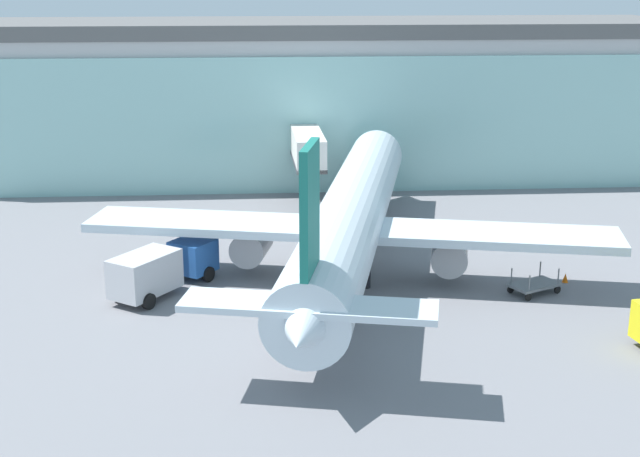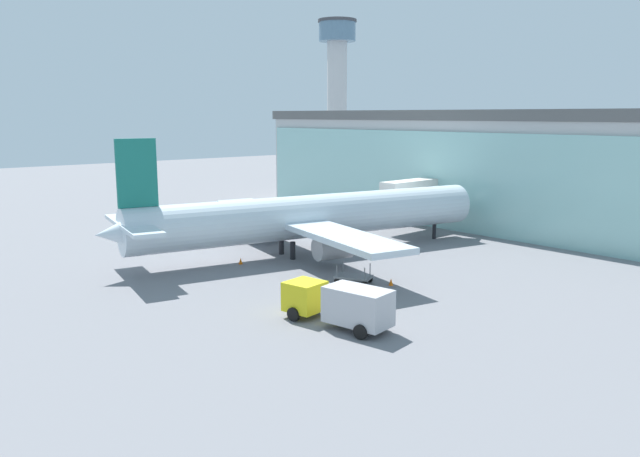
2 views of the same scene
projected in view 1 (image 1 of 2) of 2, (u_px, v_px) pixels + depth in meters
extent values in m
plane|color=slate|center=(320.00, 332.00, 45.62)|extent=(240.00, 240.00, 0.00)
cube|color=#B7B7B7|center=(308.00, 106.00, 77.79)|extent=(61.18, 14.80, 12.27)
cube|color=#97CDC8|center=(313.00, 126.00, 71.88)|extent=(59.49, 2.62, 11.04)
cube|color=#595959|center=(308.00, 27.00, 75.86)|extent=(62.40, 15.10, 1.20)
cube|color=silver|center=(306.00, 143.00, 70.10)|extent=(2.93, 11.45, 2.40)
cube|color=#3F3F47|center=(306.00, 157.00, 70.41)|extent=(2.97, 11.46, 0.30)
cylinder|color=#4C4C51|center=(302.00, 167.00, 74.98)|extent=(0.70, 0.70, 3.31)
cylinder|color=silver|center=(352.00, 215.00, 53.67)|extent=(10.07, 35.22, 3.97)
cone|color=silver|center=(377.00, 155.00, 70.29)|extent=(4.44, 3.65, 3.97)
cone|color=silver|center=(305.00, 328.00, 37.06)|extent=(4.22, 4.57, 3.58)
cube|color=silver|center=(348.00, 229.00, 52.13)|extent=(31.45, 9.61, 0.50)
cube|color=silver|center=(308.00, 306.00, 37.83)|extent=(11.25, 4.29, 0.30)
cube|color=#197266|center=(310.00, 209.00, 37.12)|extent=(0.92, 3.21, 5.50)
cylinder|color=gray|center=(252.00, 244.00, 53.82)|extent=(2.63, 3.52, 2.10)
cylinder|color=gray|center=(450.00, 253.00, 52.16)|extent=(2.63, 3.52, 2.10)
cylinder|color=black|center=(326.00, 273.00, 52.03)|extent=(0.50, 0.50, 1.60)
cylinder|color=black|center=(366.00, 275.00, 51.70)|extent=(0.50, 0.50, 1.60)
cylinder|color=black|center=(373.00, 199.00, 68.25)|extent=(0.40, 0.40, 1.60)
cube|color=#2659A5|center=(193.00, 256.00, 53.10)|extent=(3.05, 3.05, 1.90)
cube|color=#B2B2B7|center=(145.00, 273.00, 49.63)|extent=(4.03, 4.55, 2.20)
cylinder|color=black|center=(180.00, 268.00, 53.93)|extent=(0.74, 0.92, 0.90)
cylinder|color=black|center=(208.00, 274.00, 52.83)|extent=(0.74, 0.92, 0.90)
cylinder|color=black|center=(119.00, 294.00, 49.69)|extent=(0.74, 0.92, 0.90)
cylinder|color=black|center=(149.00, 301.00, 48.58)|extent=(0.74, 0.92, 0.90)
cube|color=slate|center=(534.00, 285.00, 50.88)|extent=(3.22, 2.77, 0.16)
cylinder|color=black|center=(539.00, 282.00, 52.11)|extent=(0.44, 0.32, 0.44)
cylinder|color=slate|center=(540.00, 269.00, 51.87)|extent=(0.08, 0.08, 0.90)
cylinder|color=black|center=(557.00, 290.00, 50.93)|extent=(0.44, 0.32, 0.44)
cylinder|color=slate|center=(558.00, 276.00, 50.69)|extent=(0.08, 0.08, 0.90)
cylinder|color=black|center=(511.00, 289.00, 51.00)|extent=(0.44, 0.32, 0.44)
cylinder|color=slate|center=(511.00, 276.00, 50.76)|extent=(0.08, 0.08, 0.90)
cylinder|color=black|center=(528.00, 297.00, 49.82)|extent=(0.44, 0.32, 0.44)
cylinder|color=slate|center=(529.00, 283.00, 49.58)|extent=(0.08, 0.08, 0.90)
cone|color=orange|center=(348.00, 314.00, 47.32)|extent=(0.36, 0.36, 0.55)
cone|color=orange|center=(565.00, 278.00, 52.71)|extent=(0.36, 0.36, 0.55)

